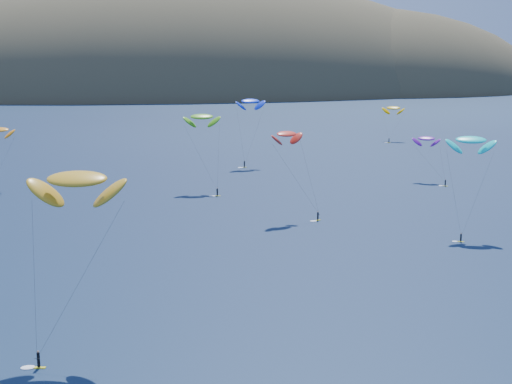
{
  "coord_description": "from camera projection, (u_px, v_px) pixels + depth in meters",
  "views": [
    {
      "loc": [
        -24.5,
        -55.0,
        37.25
      ],
      "look_at": [
        0.11,
        80.0,
        9.0
      ],
      "focal_mm": 50.0,
      "sensor_mm": 36.0,
      "label": 1
    }
  ],
  "objects": [
    {
      "name": "island",
      "position": [
        201.0,
        102.0,
        615.78
      ],
      "size": [
        730.0,
        300.0,
        210.0
      ],
      "color": "#3D3526",
      "rests_on": "ground"
    },
    {
      "name": "kitesurfer_2",
      "position": [
        77.0,
        179.0,
        88.02
      ],
      "size": [
        12.43,
        12.0,
        24.33
      ],
      "rotation": [
        0.0,
        0.0,
        -0.2
      ],
      "color": "gold",
      "rests_on": "ground"
    },
    {
      "name": "kitesurfer_3",
      "position": [
        202.0,
        117.0,
        186.29
      ],
      "size": [
        9.37,
        13.86,
        21.6
      ],
      "rotation": [
        0.0,
        0.0,
        -0.04
      ],
      "color": "gold",
      "rests_on": "ground"
    },
    {
      "name": "kitesurfer_4",
      "position": [
        250.0,
        101.0,
        223.63
      ],
      "size": [
        10.05,
        9.02,
        22.79
      ],
      "rotation": [
        0.0,
        0.0,
        0.22
      ],
      "color": "gold",
      "rests_on": "ground"
    },
    {
      "name": "kitesurfer_5",
      "position": [
        471.0,
        140.0,
        141.75
      ],
      "size": [
        10.3,
        11.24,
        21.44
      ],
      "rotation": [
        0.0,
        0.0,
        -0.36
      ],
      "color": "gold",
      "rests_on": "ground"
    },
    {
      "name": "kitesurfer_6",
      "position": [
        426.0,
        139.0,
        199.32
      ],
      "size": [
        8.06,
        13.84,
        13.82
      ],
      "rotation": [
        0.0,
        0.0,
        -0.54
      ],
      "color": "gold",
      "rests_on": "ground"
    },
    {
      "name": "kitesurfer_9",
      "position": [
        287.0,
        134.0,
        155.54
      ],
      "size": [
        10.86,
        9.61,
        20.51
      ],
      "rotation": [
        0.0,
        0.0,
        0.44
      ],
      "color": "gold",
      "rests_on": "ground"
    },
    {
      "name": "kitesurfer_11",
      "position": [
        393.0,
        108.0,
        284.36
      ],
      "size": [
        9.8,
        12.56,
        15.24
      ],
      "rotation": [
        0.0,
        0.0,
        -0.57
      ],
      "color": "gold",
      "rests_on": "ground"
    }
  ]
}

